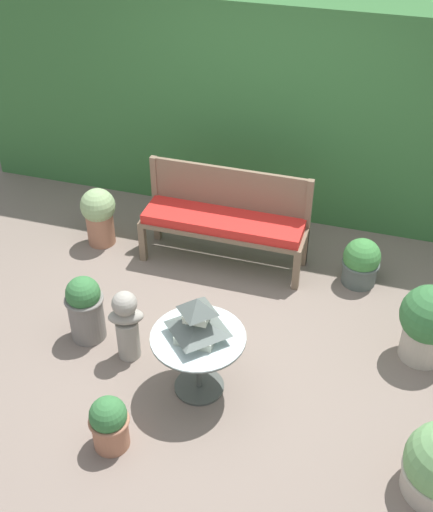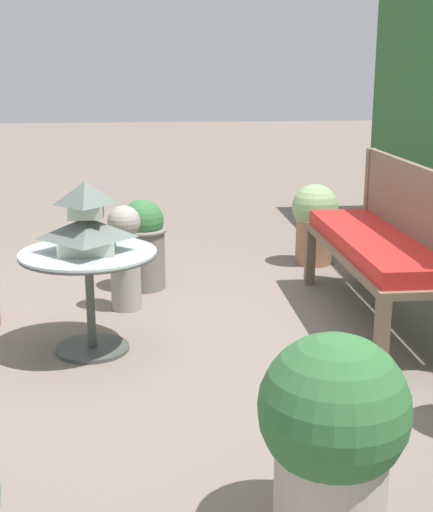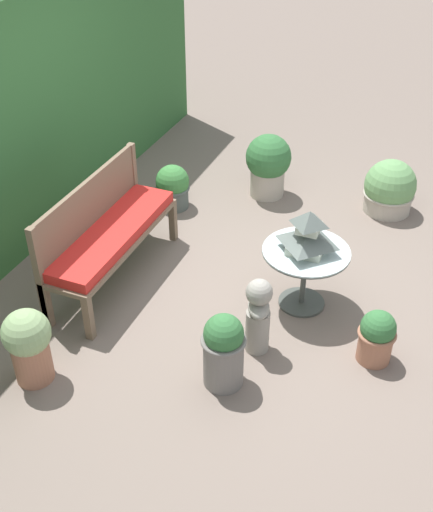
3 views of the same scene
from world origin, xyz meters
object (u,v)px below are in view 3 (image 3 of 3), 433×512
(garden_bench, at_px, (113,237))
(potted_plant_bench_right, at_px, (224,349))
(potted_plant_path_edge, at_px, (173,187))
(garden_bust, at_px, (258,314))
(potted_plant_patio_mid, at_px, (268,164))
(potted_plant_table_near, at_px, (29,343))
(potted_plant_bench_left, at_px, (389,189))
(potted_plant_table_far, at_px, (377,336))
(pagoda_birdhouse, at_px, (308,234))
(patio_table, at_px, (305,262))

(garden_bench, xyz_separation_m, potted_plant_bench_right, (-0.77, -1.29, -0.12))
(potted_plant_bench_right, bearing_deg, potted_plant_path_edge, 33.80)
(garden_bust, height_order, potted_plant_patio_mid, potted_plant_patio_mid)
(garden_bench, height_order, potted_plant_table_near, potted_plant_table_near)
(garden_bust, height_order, potted_plant_bench_left, garden_bust)
(potted_plant_table_far, bearing_deg, potted_plant_path_edge, 58.55)
(potted_plant_bench_left, bearing_deg, potted_plant_bench_right, 166.95)
(potted_plant_table_far, relative_size, potted_plant_table_near, 0.73)
(pagoda_birdhouse, xyz_separation_m, potted_plant_bench_right, (-1.04, 0.27, -0.37))
(potted_plant_bench_right, relative_size, potted_plant_path_edge, 1.31)
(garden_bench, distance_m, patio_table, 1.58)
(potted_plant_patio_mid, bearing_deg, patio_table, -152.12)
(garden_bust, height_order, potted_plant_bench_right, garden_bust)
(patio_table, bearing_deg, potted_plant_bench_left, -12.19)
(potted_plant_path_edge, bearing_deg, potted_plant_table_near, -177.47)
(patio_table, relative_size, pagoda_birdhouse, 1.87)
(potted_plant_patio_mid, height_order, potted_plant_table_near, potted_plant_patio_mid)
(pagoda_birdhouse, distance_m, potted_plant_bench_left, 1.83)
(garden_bench, relative_size, potted_plant_bench_left, 2.83)
(pagoda_birdhouse, height_order, potted_plant_path_edge, pagoda_birdhouse)
(potted_plant_bench_right, relative_size, potted_plant_table_far, 1.37)
(patio_table, bearing_deg, potted_plant_table_near, 134.93)
(patio_table, xyz_separation_m, potted_plant_bench_left, (1.73, -0.37, -0.18))
(potted_plant_table_far, xyz_separation_m, potted_plant_table_near, (-1.10, 2.18, 0.11))
(potted_plant_bench_right, bearing_deg, garden_bust, -14.61)
(potted_plant_patio_mid, distance_m, potted_plant_table_near, 3.16)
(garden_bench, bearing_deg, patio_table, -79.93)
(potted_plant_bench_right, xyz_separation_m, potted_plant_table_far, (0.63, -0.93, -0.08))
(potted_plant_patio_mid, bearing_deg, garden_bust, -163.12)
(patio_table, relative_size, potted_plant_table_far, 1.59)
(garden_bench, height_order, pagoda_birdhouse, pagoda_birdhouse)
(pagoda_birdhouse, bearing_deg, potted_plant_table_far, -121.93)
(potted_plant_patio_mid, bearing_deg, potted_plant_bench_right, -167.82)
(patio_table, distance_m, potted_plant_path_edge, 1.91)
(patio_table, xyz_separation_m, pagoda_birdhouse, (-0.00, 0.00, 0.26))
(potted_plant_bench_left, distance_m, potted_plant_patio_mid, 1.22)
(potted_plant_table_far, bearing_deg, garden_bust, 105.06)
(garden_bench, bearing_deg, potted_plant_bench_right, -120.74)
(potted_plant_patio_mid, relative_size, potted_plant_path_edge, 1.47)
(patio_table, distance_m, potted_plant_table_far, 0.81)
(potted_plant_bench_left, relative_size, potted_plant_bench_right, 0.91)
(garden_bench, distance_m, potted_plant_patio_mid, 1.99)
(garden_bust, bearing_deg, potted_plant_bench_left, -34.12)
(garden_bench, height_order, potted_plant_table_far, garden_bench)
(patio_table, relative_size, potted_plant_table_near, 1.16)
(potted_plant_table_near, bearing_deg, potted_plant_table_far, -63.23)
(pagoda_birdhouse, bearing_deg, potted_plant_bench_left, -12.19)
(potted_plant_bench_left, height_order, potted_plant_bench_right, potted_plant_bench_right)
(potted_plant_bench_left, height_order, potted_plant_patio_mid, potted_plant_patio_mid)
(patio_table, distance_m, potted_plant_table_near, 2.14)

